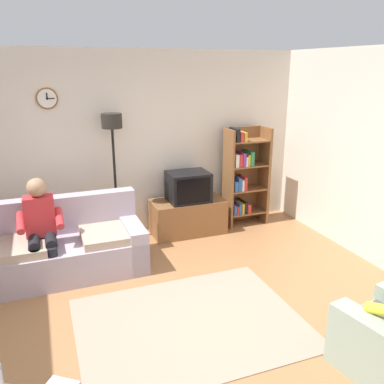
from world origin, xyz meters
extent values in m
plane|color=#9E6B42|center=(0.00, 0.00, 0.00)|extent=(12.00, 12.00, 0.00)
cube|color=silver|center=(0.00, 2.66, 1.35)|extent=(6.20, 0.12, 2.70)
cylinder|color=brown|center=(-0.93, 2.58, 2.05)|extent=(0.28, 0.03, 0.28)
cylinder|color=white|center=(-0.93, 2.56, 2.05)|extent=(0.24, 0.01, 0.24)
cube|color=black|center=(-0.93, 2.56, 2.08)|extent=(0.02, 0.01, 0.09)
cube|color=black|center=(-0.89, 2.56, 2.05)|extent=(0.11, 0.01, 0.01)
cube|color=#A899A8|center=(-0.93, 1.54, 0.21)|extent=(1.91, 0.86, 0.42)
cube|color=#A899A8|center=(-0.93, 1.90, 0.66)|extent=(1.90, 0.22, 0.48)
cube|color=#A899A8|center=(-0.09, 1.55, 0.28)|extent=(0.23, 0.84, 0.56)
cube|color=tan|center=(-0.43, 1.50, 0.47)|extent=(0.61, 0.68, 0.10)
cube|color=tan|center=(-1.43, 1.49, 0.47)|extent=(0.61, 0.68, 0.10)
cube|color=brown|center=(0.92, 2.25, 0.26)|extent=(1.10, 0.56, 0.52)
cube|color=black|center=(0.92, 2.51, 0.29)|extent=(1.10, 0.04, 0.03)
cube|color=black|center=(0.92, 2.23, 0.74)|extent=(0.60, 0.48, 0.44)
cube|color=black|center=(0.92, 1.98, 0.74)|extent=(0.50, 0.01, 0.36)
cube|color=brown|center=(1.61, 2.30, 0.78)|extent=(0.04, 0.36, 1.55)
cube|color=brown|center=(2.25, 2.30, 0.78)|extent=(0.04, 0.36, 1.55)
cube|color=brown|center=(1.93, 2.47, 0.78)|extent=(0.64, 0.02, 1.55)
cube|color=brown|center=(1.93, 2.30, 0.19)|extent=(0.60, 0.34, 0.02)
cube|color=#2D59A5|center=(1.68, 2.28, 0.28)|extent=(0.04, 0.28, 0.15)
cube|color=red|center=(1.72, 2.28, 0.28)|extent=(0.03, 0.28, 0.14)
cube|color=#2D59A5|center=(1.77, 2.28, 0.29)|extent=(0.04, 0.28, 0.17)
cube|color=gold|center=(1.81, 2.28, 0.29)|extent=(0.04, 0.28, 0.18)
cube|color=black|center=(1.87, 2.28, 0.30)|extent=(0.05, 0.28, 0.19)
cube|color=red|center=(1.92, 2.28, 0.28)|extent=(0.05, 0.28, 0.15)
cube|color=brown|center=(1.93, 2.30, 0.58)|extent=(0.60, 0.34, 0.02)
cube|color=#2D59A5|center=(1.68, 2.28, 0.67)|extent=(0.06, 0.28, 0.16)
cube|color=#2D59A5|center=(1.74, 2.28, 0.70)|extent=(0.05, 0.28, 0.21)
cube|color=silver|center=(1.80, 2.28, 0.68)|extent=(0.04, 0.28, 0.17)
cube|color=red|center=(1.84, 2.28, 0.70)|extent=(0.04, 0.28, 0.21)
cube|color=brown|center=(1.93, 2.30, 0.97)|extent=(0.60, 0.34, 0.02)
cube|color=silver|center=(1.68, 2.28, 1.08)|extent=(0.06, 0.28, 0.20)
cube|color=red|center=(1.75, 2.28, 1.08)|extent=(0.05, 0.28, 0.20)
cube|color=#72338C|center=(1.80, 2.28, 1.09)|extent=(0.05, 0.28, 0.21)
cube|color=silver|center=(1.85, 2.28, 1.06)|extent=(0.03, 0.28, 0.15)
cube|color=gold|center=(1.89, 2.28, 1.07)|extent=(0.03, 0.28, 0.18)
cube|color=#267F4C|center=(1.94, 2.28, 1.09)|extent=(0.06, 0.28, 0.22)
cube|color=brown|center=(1.93, 2.30, 1.36)|extent=(0.60, 0.34, 0.02)
cube|color=black|center=(1.68, 2.28, 1.47)|extent=(0.06, 0.28, 0.20)
cube|color=red|center=(1.75, 2.28, 1.44)|extent=(0.05, 0.28, 0.15)
cube|color=gold|center=(1.81, 2.28, 1.44)|extent=(0.05, 0.28, 0.14)
cylinder|color=black|center=(-0.14, 2.35, 0.01)|extent=(0.28, 0.28, 0.03)
cylinder|color=black|center=(-0.14, 2.35, 0.85)|extent=(0.04, 0.04, 1.70)
cylinder|color=black|center=(-0.14, 2.35, 1.75)|extent=(0.28, 0.28, 0.20)
cube|color=gray|center=(1.22, -1.21, 0.28)|extent=(0.34, 0.82, 0.56)
cube|color=gray|center=(0.14, 0.05, 0.01)|extent=(2.20, 1.70, 0.01)
cube|color=red|center=(-1.17, 1.59, 0.78)|extent=(0.34, 0.20, 0.48)
sphere|color=#A37A5B|center=(-1.17, 1.58, 1.13)|extent=(0.22, 0.22, 0.22)
cylinder|color=black|center=(-1.08, 1.40, 0.54)|extent=(0.13, 0.38, 0.13)
cylinder|color=black|center=(-1.26, 1.40, 0.54)|extent=(0.13, 0.38, 0.13)
cylinder|color=black|center=(-1.08, 1.21, 0.26)|extent=(0.11, 0.11, 0.52)
cylinder|color=black|center=(-1.26, 1.21, 0.26)|extent=(0.11, 0.11, 0.52)
cylinder|color=red|center=(-0.96, 1.50, 0.76)|extent=(0.09, 0.33, 0.20)
cylinder|color=red|center=(-1.38, 1.49, 0.76)|extent=(0.09, 0.33, 0.20)
cylinder|color=#4C4742|center=(1.40, -1.06, 0.42)|extent=(0.19, 0.40, 0.13)
cylinder|color=#4C4742|center=(1.37, -0.87, 0.20)|extent=(0.13, 0.13, 0.40)
cylinder|color=#4C4742|center=(1.55, -0.84, 0.20)|extent=(0.13, 0.13, 0.40)
camera|label=1|loc=(-1.07, -3.19, 2.46)|focal=37.88mm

